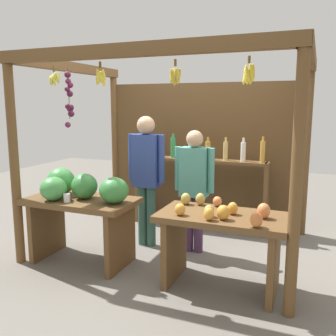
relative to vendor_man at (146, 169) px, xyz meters
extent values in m
plane|color=slate|center=(0.34, 0.07, -0.97)|extent=(12.00, 12.00, 0.00)
cylinder|color=brown|center=(-1.10, -1.00, 0.17)|extent=(0.10, 0.10, 2.28)
cylinder|color=brown|center=(1.79, -1.00, 0.17)|extent=(0.10, 0.10, 2.28)
cylinder|color=brown|center=(-1.10, 1.14, 0.17)|extent=(0.10, 0.10, 2.28)
cylinder|color=brown|center=(1.79, 1.14, 0.17)|extent=(0.10, 0.10, 2.28)
cube|color=brown|center=(0.34, -1.00, 1.26)|extent=(2.99, 0.12, 0.12)
cube|color=brown|center=(-1.10, 0.07, 1.26)|extent=(0.12, 2.24, 0.12)
cube|color=brown|center=(1.79, 0.07, 1.26)|extent=(0.12, 2.24, 0.12)
cube|color=#52381E|center=(0.34, 1.16, 0.06)|extent=(2.89, 0.04, 2.06)
cylinder|color=brown|center=(0.70, -0.86, 1.15)|extent=(0.02, 0.02, 0.06)
ellipsoid|color=gold|center=(0.73, -0.86, 1.04)|extent=(0.04, 0.08, 0.14)
ellipsoid|color=gold|center=(0.73, -0.83, 1.03)|extent=(0.08, 0.07, 0.14)
ellipsoid|color=gold|center=(0.70, -0.82, 1.01)|extent=(0.08, 0.04, 0.14)
ellipsoid|color=gold|center=(0.67, -0.83, 1.04)|extent=(0.06, 0.07, 0.14)
ellipsoid|color=gold|center=(0.68, -0.87, 1.03)|extent=(0.06, 0.08, 0.14)
ellipsoid|color=gold|center=(0.69, -0.90, 1.03)|extent=(0.07, 0.04, 0.14)
ellipsoid|color=gold|center=(0.73, -0.89, 1.03)|extent=(0.05, 0.05, 0.14)
cylinder|color=brown|center=(-0.67, -0.81, 1.15)|extent=(0.02, 0.02, 0.06)
ellipsoid|color=#D1CC4C|center=(-0.63, -0.81, 1.05)|extent=(0.04, 0.07, 0.12)
ellipsoid|color=#D1CC4C|center=(-0.64, -0.77, 1.06)|extent=(0.06, 0.06, 0.12)
ellipsoid|color=#D1CC4C|center=(-0.68, -0.78, 1.06)|extent=(0.06, 0.05, 0.12)
ellipsoid|color=#D1CC4C|center=(-0.69, -0.81, 1.05)|extent=(0.04, 0.08, 0.12)
ellipsoid|color=#D1CC4C|center=(-0.69, -0.83, 1.02)|extent=(0.07, 0.06, 0.12)
ellipsoid|color=#D1CC4C|center=(-0.65, -0.83, 1.02)|extent=(0.05, 0.05, 0.12)
cylinder|color=brown|center=(1.35, -0.85, 1.15)|extent=(0.02, 0.02, 0.06)
ellipsoid|color=yellow|center=(1.39, -0.85, 1.04)|extent=(0.04, 0.06, 0.15)
ellipsoid|color=yellow|center=(1.37, -0.83, 1.02)|extent=(0.06, 0.06, 0.15)
ellipsoid|color=yellow|center=(1.35, -0.81, 1.02)|extent=(0.08, 0.04, 0.15)
ellipsoid|color=yellow|center=(1.32, -0.82, 1.01)|extent=(0.06, 0.07, 0.15)
ellipsoid|color=yellow|center=(1.33, -0.85, 1.02)|extent=(0.04, 0.08, 0.15)
ellipsoid|color=yellow|center=(1.34, -0.87, 1.01)|extent=(0.07, 0.06, 0.15)
ellipsoid|color=yellow|center=(1.35, -0.88, 1.03)|extent=(0.07, 0.04, 0.15)
ellipsoid|color=yellow|center=(1.38, -0.87, 1.04)|extent=(0.06, 0.06, 0.15)
cylinder|color=brown|center=(-0.02, -0.95, 1.15)|extent=(0.02, 0.02, 0.06)
ellipsoid|color=yellow|center=(0.02, -0.95, 1.04)|extent=(0.04, 0.07, 0.13)
ellipsoid|color=yellow|center=(0.01, -0.93, 1.01)|extent=(0.05, 0.05, 0.13)
ellipsoid|color=yellow|center=(-0.01, -0.92, 1.04)|extent=(0.06, 0.04, 0.13)
ellipsoid|color=yellow|center=(-0.03, -0.92, 1.04)|extent=(0.08, 0.06, 0.14)
ellipsoid|color=yellow|center=(-0.04, -0.93, 1.04)|extent=(0.06, 0.08, 0.14)
ellipsoid|color=yellow|center=(-0.04, -0.95, 1.02)|extent=(0.05, 0.08, 0.13)
ellipsoid|color=yellow|center=(-0.03, -0.97, 1.04)|extent=(0.06, 0.05, 0.13)
ellipsoid|color=yellow|center=(-0.01, -0.97, 1.05)|extent=(0.08, 0.04, 0.13)
ellipsoid|color=yellow|center=(0.01, -0.96, 1.03)|extent=(0.07, 0.08, 0.14)
cylinder|color=#4C422D|center=(-0.61, -0.65, 0.90)|extent=(0.01, 0.01, 0.55)
sphere|color=#47142D|center=(-0.61, -0.66, 1.10)|extent=(0.07, 0.07, 0.07)
sphere|color=#601E42|center=(-0.62, -0.64, 1.03)|extent=(0.06, 0.06, 0.06)
sphere|color=#511938|center=(-0.59, -0.64, 0.99)|extent=(0.06, 0.06, 0.06)
sphere|color=#511938|center=(-0.61, -0.66, 0.94)|extent=(0.06, 0.06, 0.06)
sphere|color=#47142D|center=(-0.60, -0.65, 0.89)|extent=(0.07, 0.07, 0.07)
sphere|color=#47142D|center=(-0.63, -0.65, 0.76)|extent=(0.06, 0.06, 0.06)
sphere|color=#47142D|center=(-0.61, -0.63, 0.75)|extent=(0.07, 0.07, 0.07)
sphere|color=#511938|center=(-0.62, -0.63, 0.73)|extent=(0.07, 0.07, 0.07)
sphere|color=#47142D|center=(-0.59, -0.65, 0.68)|extent=(0.07, 0.07, 0.07)
sphere|color=#601E42|center=(-0.63, -0.67, 0.56)|extent=(0.06, 0.06, 0.06)
cube|color=brown|center=(-0.45, -0.73, -0.27)|extent=(1.21, 0.64, 0.06)
cube|color=brown|center=(-0.94, -0.73, -0.63)|extent=(0.06, 0.58, 0.67)
cube|color=brown|center=(0.03, -0.73, -0.63)|extent=(0.06, 0.58, 0.67)
ellipsoid|color=#38843D|center=(-0.41, -0.72, -0.10)|extent=(0.40, 0.40, 0.28)
ellipsoid|color=#38843D|center=(-0.01, -0.77, -0.10)|extent=(0.34, 0.34, 0.27)
ellipsoid|color=#429347|center=(-0.77, -0.65, -0.08)|extent=(0.39, 0.39, 0.31)
ellipsoid|color=#429347|center=(-0.67, -0.91, -0.11)|extent=(0.38, 0.38, 0.26)
cylinder|color=white|center=(-0.50, -0.91, -0.19)|extent=(0.07, 0.07, 0.09)
cube|color=brown|center=(1.14, -0.73, -0.27)|extent=(1.21, 0.64, 0.06)
cube|color=brown|center=(0.65, -0.73, -0.63)|extent=(0.06, 0.58, 0.67)
cube|color=brown|center=(1.62, -0.73, -0.63)|extent=(0.06, 0.58, 0.67)
ellipsoid|color=gold|center=(1.18, -0.89, -0.17)|extent=(0.16, 0.16, 0.13)
ellipsoid|color=gold|center=(1.07, -0.96, -0.18)|extent=(0.12, 0.12, 0.12)
ellipsoid|color=#E07F47|center=(1.02, -0.48, -0.19)|extent=(0.10, 0.10, 0.10)
ellipsoid|color=#B79E47|center=(1.04, -0.85, -0.18)|extent=(0.12, 0.12, 0.11)
ellipsoid|color=#B79E47|center=(0.70, -0.53, -0.18)|extent=(0.13, 0.13, 0.12)
ellipsoid|color=#CC7038|center=(1.49, -0.99, -0.17)|extent=(0.12, 0.12, 0.13)
ellipsoid|color=#E07F47|center=(1.51, -0.71, -0.17)|extent=(0.16, 0.16, 0.14)
ellipsoid|color=gold|center=(0.77, -0.91, -0.18)|extent=(0.10, 0.10, 0.11)
ellipsoid|color=gold|center=(1.22, -0.70, -0.18)|extent=(0.13, 0.13, 0.12)
ellipsoid|color=#B79E47|center=(0.84, -0.49, -0.18)|extent=(0.13, 0.13, 0.12)
cube|color=brown|center=(-0.55, 0.88, -0.47)|extent=(0.05, 0.20, 1.00)
cube|color=brown|center=(1.33, 0.88, -0.47)|extent=(0.05, 0.20, 1.00)
cube|color=brown|center=(0.39, 0.88, 0.01)|extent=(1.88, 0.22, 0.04)
cylinder|color=#338C4C|center=(-0.48, 0.88, 0.15)|extent=(0.07, 0.07, 0.23)
cylinder|color=#338C4C|center=(-0.48, 0.88, 0.29)|extent=(0.03, 0.03, 0.06)
cylinder|color=#994C1E|center=(-0.24, 0.88, 0.16)|extent=(0.06, 0.06, 0.25)
cylinder|color=#994C1E|center=(-0.24, 0.88, 0.31)|extent=(0.03, 0.03, 0.06)
cylinder|color=#338C4C|center=(0.01, 0.88, 0.17)|extent=(0.07, 0.07, 0.28)
cylinder|color=#338C4C|center=(0.01, 0.88, 0.35)|extent=(0.03, 0.03, 0.06)
cylinder|color=silver|center=(0.27, 0.88, 0.15)|extent=(0.06, 0.06, 0.24)
cylinder|color=silver|center=(0.27, 0.88, 0.30)|extent=(0.03, 0.03, 0.06)
cylinder|color=gold|center=(0.53, 0.88, 0.16)|extent=(0.07, 0.07, 0.25)
cylinder|color=gold|center=(0.53, 0.88, 0.31)|extent=(0.03, 0.03, 0.06)
cylinder|color=#D8B266|center=(0.77, 0.88, 0.16)|extent=(0.06, 0.06, 0.25)
cylinder|color=#D8B266|center=(0.77, 0.88, 0.32)|extent=(0.03, 0.03, 0.06)
cylinder|color=silver|center=(1.01, 0.88, 0.16)|extent=(0.07, 0.07, 0.26)
cylinder|color=silver|center=(1.01, 0.88, 0.32)|extent=(0.03, 0.03, 0.06)
cylinder|color=gold|center=(1.26, 0.88, 0.17)|extent=(0.06, 0.06, 0.28)
cylinder|color=gold|center=(1.26, 0.88, 0.34)|extent=(0.03, 0.03, 0.06)
cylinder|color=#325A4C|center=(-0.06, 0.00, -0.59)|extent=(0.11, 0.11, 0.76)
cylinder|color=#325A4C|center=(0.06, 0.00, -0.59)|extent=(0.11, 0.11, 0.76)
cube|color=#2D428C|center=(0.00, 0.00, 0.11)|extent=(0.32, 0.19, 0.64)
cylinder|color=#2D428C|center=(-0.20, 0.00, 0.14)|extent=(0.08, 0.08, 0.57)
cylinder|color=#2D428C|center=(0.20, 0.00, 0.14)|extent=(0.08, 0.08, 0.57)
sphere|color=tan|center=(0.00, 0.00, 0.54)|extent=(0.22, 0.22, 0.22)
cylinder|color=#4D2F52|center=(0.55, 0.03, -0.63)|extent=(0.11, 0.11, 0.68)
cylinder|color=#4D2F52|center=(0.67, 0.03, -0.63)|extent=(0.11, 0.11, 0.68)
cube|color=teal|center=(0.61, 0.03, 0.00)|extent=(0.32, 0.19, 0.58)
cylinder|color=teal|center=(0.41, 0.03, 0.03)|extent=(0.08, 0.08, 0.52)
cylinder|color=teal|center=(0.81, 0.03, 0.03)|extent=(0.08, 0.08, 0.52)
sphere|color=tan|center=(0.61, 0.03, 0.39)|extent=(0.20, 0.20, 0.20)
camera|label=1|loc=(1.92, -4.03, 0.78)|focal=39.68mm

